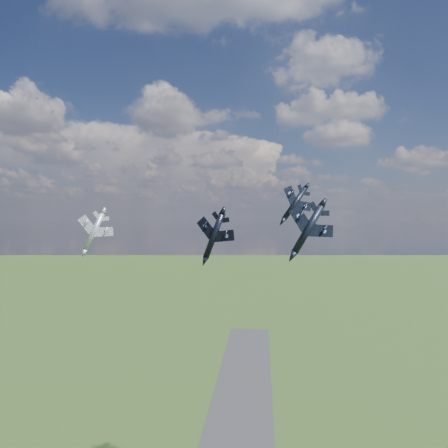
# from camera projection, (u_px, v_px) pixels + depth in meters

# --- Properties ---
(jet_lead_navy) EXTENTS (13.90, 16.07, 6.26)m
(jet_lead_navy) POSITION_uv_depth(u_px,v_px,m) (214.00, 236.00, 91.48)
(jet_lead_navy) COLOR black
(jet_right_navy) EXTENTS (10.53, 13.47, 6.69)m
(jet_right_navy) POSITION_uv_depth(u_px,v_px,m) (308.00, 229.00, 73.16)
(jet_right_navy) COLOR black
(jet_high_navy) EXTENTS (13.33, 15.52, 7.79)m
(jet_high_navy) POSITION_uv_depth(u_px,v_px,m) (295.00, 203.00, 107.33)
(jet_high_navy) COLOR black
(jet_left_silver) EXTENTS (12.45, 14.54, 6.02)m
(jet_left_silver) POSITION_uv_depth(u_px,v_px,m) (94.00, 232.00, 98.50)
(jet_left_silver) COLOR #AEB1BA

